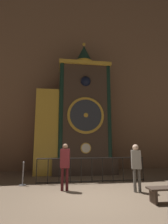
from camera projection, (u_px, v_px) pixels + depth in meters
ground_plane at (92, 200)px, 5.43m from camera, size 28.00×28.00×0.00m
cathedral_back_wall at (75, 68)px, 12.62m from camera, size 24.00×0.32×14.13m
clock_tower at (77, 117)px, 10.59m from camera, size 4.64×1.76×8.24m
railing_fence at (92, 169)px, 7.91m from camera, size 4.93×0.05×1.09m
visitor_near at (65, 162)px, 6.68m from camera, size 0.38×0.29×1.73m
visitor_far at (136, 163)px, 6.51m from camera, size 0.39×0.31×1.71m
stanchion_post at (23, 178)px, 7.34m from camera, size 0.28×0.28×0.97m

